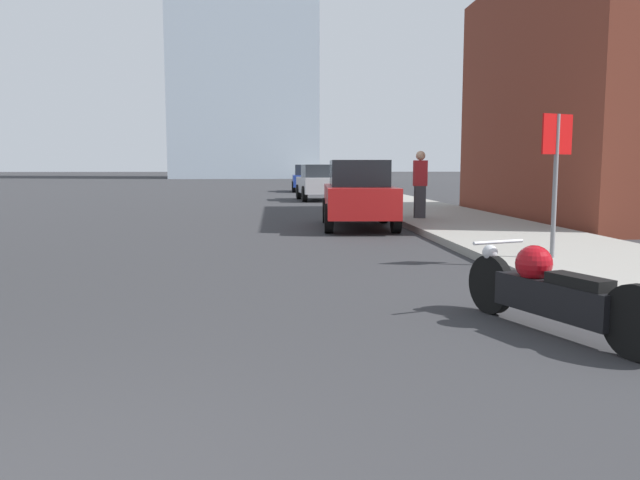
% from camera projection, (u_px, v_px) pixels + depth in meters
% --- Properties ---
extents(sidewalk, '(3.33, 240.00, 0.15)m').
position_uv_depth(sidewalk, '(346.00, 188.00, 42.51)').
color(sidewalk, gray).
rests_on(sidewalk, ground_plane).
extents(motorcycle, '(1.01, 2.28, 0.79)m').
position_uv_depth(motorcycle, '(550.00, 291.00, 5.77)').
color(motorcycle, black).
rests_on(motorcycle, ground_plane).
extents(parked_car_red, '(1.97, 4.31, 1.70)m').
position_uv_depth(parked_car_red, '(358.00, 194.00, 15.74)').
color(parked_car_red, red).
rests_on(parked_car_red, ground_plane).
extents(parked_car_silver, '(1.97, 3.98, 1.64)m').
position_uv_depth(parked_car_silver, '(318.00, 182.00, 28.66)').
color(parked_car_silver, '#BCBCC1').
rests_on(parked_car_silver, ground_plane).
extents(parked_car_blue, '(2.01, 4.02, 1.68)m').
position_uv_depth(parked_car_blue, '(308.00, 178.00, 38.86)').
color(parked_car_blue, '#1E3899').
rests_on(parked_car_blue, ground_plane).
extents(stop_sign, '(0.57, 0.26, 2.17)m').
position_uv_depth(stop_sign, '(556.00, 160.00, 9.40)').
color(stop_sign, slate).
rests_on(stop_sign, sidewalk).
extents(pedestrian, '(0.36, 0.25, 1.82)m').
position_uv_depth(pedestrian, '(420.00, 183.00, 16.93)').
color(pedestrian, '#38383D').
rests_on(pedestrian, sidewalk).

